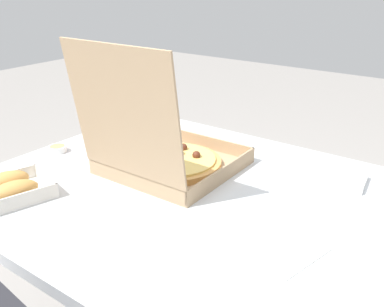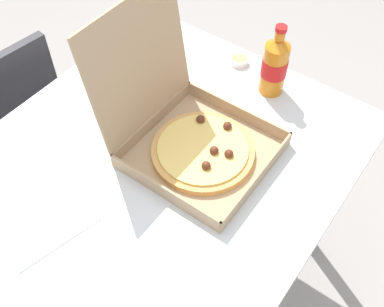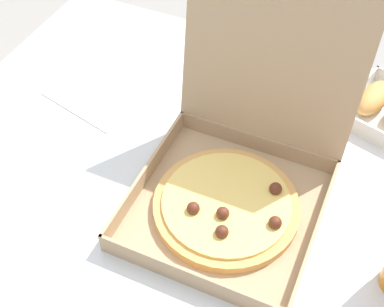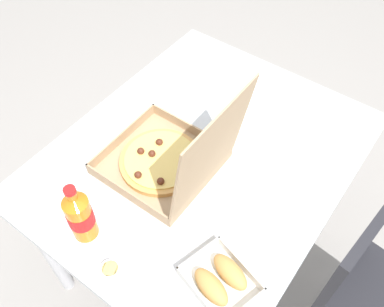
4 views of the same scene
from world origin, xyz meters
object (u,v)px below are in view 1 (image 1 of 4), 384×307
Objects in this scene: napkin_pile at (344,179)px; dipping_sauce_cup at (58,149)px; cola_bottle at (99,115)px; paper_menu at (268,241)px; bread_side_box at (10,188)px; pizza_box_open at (166,154)px.

napkin_pile and dipping_sauce_cup have the same top height.
cola_bottle reaches higher than napkin_pile.
dipping_sauce_cup is at bearing 21.43° from napkin_pile.
dipping_sauce_cup is at bearing 9.17° from paper_menu.
cola_bottle is (0.10, -0.40, 0.07)m from bread_side_box.
pizza_box_open reaches higher than cola_bottle.
cola_bottle is (0.32, -0.06, 0.04)m from pizza_box_open.
pizza_box_open is 0.38m from dipping_sauce_cup.
cola_bottle is 4.00× the size of dipping_sauce_cup.
cola_bottle is 1.07× the size of paper_menu.
pizza_box_open is at bearing 28.03° from napkin_pile.
cola_bottle is 0.78m from napkin_pile.
pizza_box_open is 1.76× the size of bread_side_box.
pizza_box_open is 3.57× the size of napkin_pile.
paper_menu is at bearing 164.70° from cola_bottle.
napkin_pile is at bearing -158.57° from dipping_sauce_cup.
napkin_pile is (-0.04, -0.37, 0.01)m from paper_menu.
bread_side_box is at bearing 41.47° from napkin_pile.
dipping_sauce_cup is (0.76, -0.05, 0.01)m from paper_menu.
napkin_pile is at bearing -151.97° from pizza_box_open.
pizza_box_open is at bearing -167.06° from dipping_sauce_cup.
pizza_box_open is 0.49m from napkin_pile.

